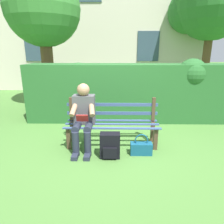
# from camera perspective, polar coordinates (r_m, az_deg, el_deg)

# --- Properties ---
(ground) EXTENTS (60.00, 60.00, 0.00)m
(ground) POSITION_cam_1_polar(r_m,az_deg,el_deg) (3.85, 0.02, -9.22)
(ground) COLOR #477533
(park_bench) EXTENTS (1.70, 0.47, 0.87)m
(park_bench) POSITION_cam_1_polar(r_m,az_deg,el_deg) (3.75, 0.04, -3.07)
(park_bench) COLOR #4C3828
(park_bench) RESTS_ON ground
(person_seated) EXTENTS (0.44, 0.73, 1.15)m
(person_seated) POSITION_cam_1_polar(r_m,az_deg,el_deg) (3.57, -8.02, -1.01)
(person_seated) COLOR #4C4C51
(person_seated) RESTS_ON ground
(hedge_backdrop) EXTENTS (4.92, 0.84, 1.53)m
(hedge_backdrop) POSITION_cam_1_polar(r_m,az_deg,el_deg) (5.08, 5.05, 5.94)
(hedge_backdrop) COLOR #265B28
(hedge_backdrop) RESTS_ON ground
(tree) EXTENTS (2.24, 2.13, 3.92)m
(tree) POSITION_cam_1_polar(r_m,az_deg,el_deg) (6.81, -19.43, 25.09)
(tree) COLOR brown
(tree) RESTS_ON ground
(building_facade) EXTENTS (9.48, 2.98, 6.68)m
(building_facade) POSITION_cam_1_polar(r_m,az_deg,el_deg) (10.59, -5.01, 25.68)
(building_facade) COLOR beige
(building_facade) RESTS_ON ground
(backpack) EXTENTS (0.32, 0.25, 0.42)m
(backpack) POSITION_cam_1_polar(r_m,az_deg,el_deg) (3.36, -0.56, -9.42)
(backpack) COLOR black
(backpack) RESTS_ON ground
(handbag) EXTENTS (0.36, 0.15, 0.36)m
(handbag) POSITION_cam_1_polar(r_m,az_deg,el_deg) (3.52, 8.18, -9.94)
(handbag) COLOR navy
(handbag) RESTS_ON ground
(tree_far) EXTENTS (2.87, 2.73, 4.77)m
(tree_far) POSITION_cam_1_polar(r_m,az_deg,el_deg) (9.06, 25.56, 25.77)
(tree_far) COLOR brown
(tree_far) RESTS_ON ground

